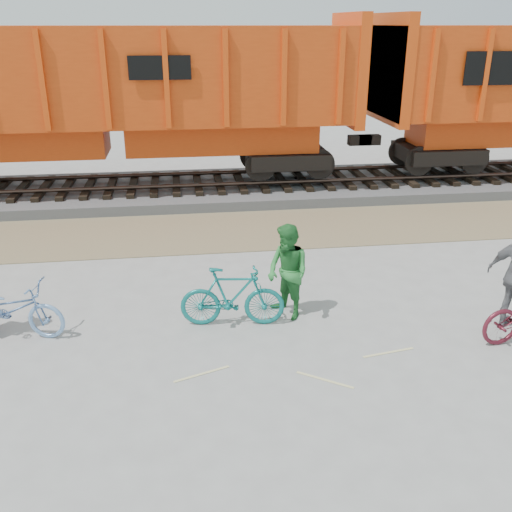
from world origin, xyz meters
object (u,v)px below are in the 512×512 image
at_px(hopper_car_center, 113,95).
at_px(person_man, 288,272).
at_px(bicycle_teal, 232,297).
at_px(bicycle_blue, 10,309).

relative_size(hopper_car_center, person_man, 8.16).
xyz_separation_m(hopper_car_center, bicycle_teal, (2.57, -8.34, -2.46)).
xyz_separation_m(bicycle_blue, bicycle_teal, (3.70, -0.14, 0.05)).
relative_size(bicycle_teal, person_man, 1.05).
height_order(hopper_car_center, person_man, hopper_car_center).
bearing_deg(bicycle_teal, bicycle_blue, 94.47).
height_order(bicycle_blue, person_man, person_man).
bearing_deg(bicycle_teal, hopper_car_center, 23.76).
bearing_deg(person_man, hopper_car_center, 174.35).
height_order(hopper_car_center, bicycle_teal, hopper_car_center).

